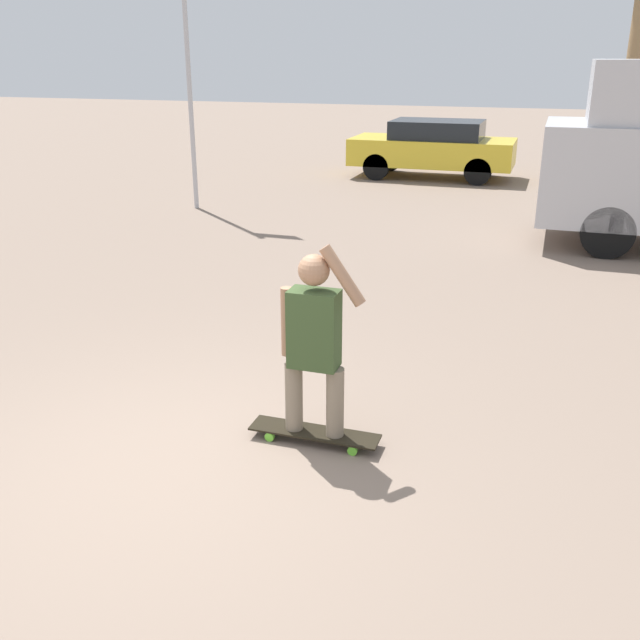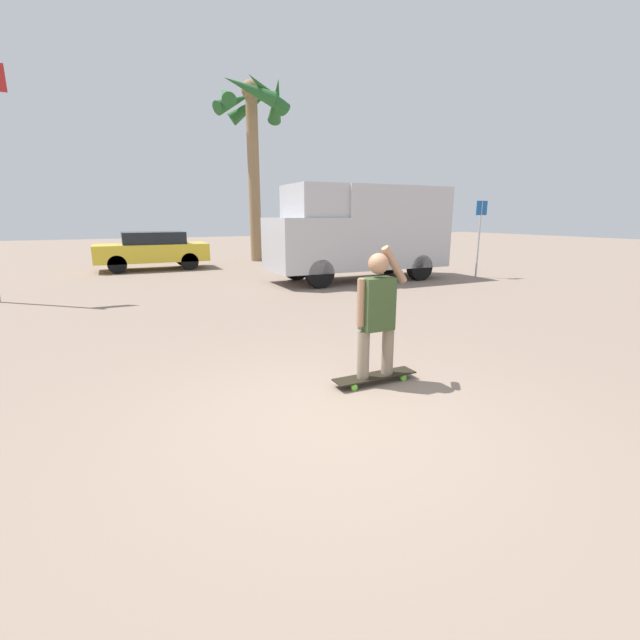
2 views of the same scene
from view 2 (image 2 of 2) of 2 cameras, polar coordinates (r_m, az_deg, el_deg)
The scene contains 7 objects.
ground_plane at distance 4.26m, azimuth 1.98°, elevation -13.56°, with size 80.00×80.00×0.00m, color gray.
skateboard at distance 5.21m, azimuth 7.33°, elevation -7.48°, with size 1.05×0.24×0.09m.
person_skateboarder at distance 4.97m, azimuth 7.61°, elevation 1.52°, with size 0.66×0.24×1.54m.
camper_van at distance 13.49m, azimuth 5.55°, elevation 11.88°, with size 5.59×2.00×2.84m.
parked_car_yellow at distance 17.38m, azimuth -21.46°, elevation 8.74°, with size 3.96×1.74×1.39m.
palm_tree_near_van at distance 20.01m, azimuth -9.11°, elevation 24.92°, with size 3.07×3.30×7.52m.
street_sign at distance 14.88m, azimuth 20.53°, elevation 11.30°, with size 0.44×0.06×2.43m.
Camera 2 is at (-1.77, -3.35, 1.94)m, focal length 24.00 mm.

